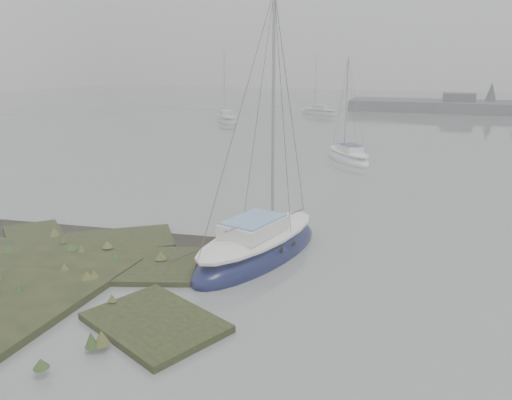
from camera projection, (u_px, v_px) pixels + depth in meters
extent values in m
plane|color=slate|center=(341.00, 145.00, 40.93)|extent=(160.00, 160.00, 0.00)
cube|color=#424247|center=(458.00, 102.00, 65.53)|extent=(4.00, 3.00, 2.20)
cone|color=#384238|center=(491.00, 95.00, 65.86)|extent=(2.00, 2.00, 3.50)
ellipsoid|color=#0E133A|center=(259.00, 253.00, 17.64)|extent=(3.94, 7.15, 1.65)
ellipsoid|color=silver|center=(259.00, 236.00, 17.46)|extent=(3.28, 6.19, 0.47)
cube|color=silver|center=(254.00, 227.00, 17.12)|extent=(2.02, 2.63, 0.49)
cube|color=#749DC3|center=(254.00, 219.00, 17.05)|extent=(1.87, 2.42, 0.08)
cylinder|color=#939399|center=(273.00, 112.00, 17.01)|extent=(0.11, 0.11, 7.78)
cylinder|color=#939399|center=(251.00, 221.00, 16.89)|extent=(0.80, 2.65, 0.09)
ellipsoid|color=white|center=(348.00, 159.00, 34.43)|extent=(4.49, 5.33, 1.29)
ellipsoid|color=white|center=(348.00, 152.00, 34.29)|extent=(3.81, 4.57, 0.36)
cube|color=white|center=(350.00, 148.00, 34.00)|extent=(1.98, 2.14, 0.38)
cube|color=navy|center=(350.00, 145.00, 33.94)|extent=(1.83, 1.97, 0.06)
cylinder|color=#939399|center=(346.00, 103.00, 34.03)|extent=(0.08, 0.08, 6.06)
cylinder|color=#939399|center=(351.00, 145.00, 33.80)|extent=(1.29, 1.77, 0.07)
ellipsoid|color=#B0B5BA|center=(226.00, 121.00, 55.83)|extent=(4.77, 5.91, 1.41)
ellipsoid|color=silver|center=(226.00, 116.00, 55.68)|extent=(4.05, 5.08, 0.40)
cube|color=silver|center=(227.00, 113.00, 55.35)|extent=(2.13, 2.35, 0.42)
cube|color=silver|center=(227.00, 111.00, 55.29)|extent=(1.97, 2.17, 0.07)
cylinder|color=#939399|center=(224.00, 82.00, 55.40)|extent=(0.09, 0.09, 6.64)
cylinder|color=#939399|center=(227.00, 111.00, 55.14)|extent=(1.33, 1.99, 0.07)
ellipsoid|color=#B1B7BB|center=(319.00, 114.00, 63.28)|extent=(5.89, 4.36, 1.38)
ellipsoid|color=white|center=(319.00, 109.00, 63.13)|extent=(5.07, 3.68, 0.39)
cube|color=white|center=(321.00, 107.00, 62.86)|extent=(2.29, 2.00, 0.41)
cube|color=#B6BBC3|center=(321.00, 105.00, 62.80)|extent=(2.11, 1.85, 0.06)
cylinder|color=#939399|center=(316.00, 81.00, 62.69)|extent=(0.09, 0.09, 6.50)
cylinder|color=#939399|center=(322.00, 105.00, 62.68)|extent=(2.03, 1.15, 0.07)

